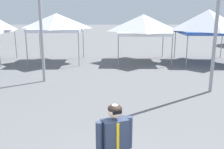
# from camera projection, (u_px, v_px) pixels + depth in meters

# --- Properties ---
(canopy_tent_behind_right) EXTENTS (3.34, 3.34, 3.18)m
(canopy_tent_behind_right) POSITION_uv_depth(u_px,v_px,m) (56.00, 22.00, 16.59)
(canopy_tent_behind_right) COLOR #9E9EA3
(canopy_tent_behind_right) RESTS_ON ground
(canopy_tent_behind_left) EXTENTS (3.57, 3.57, 3.12)m
(canopy_tent_behind_left) POSITION_uv_depth(u_px,v_px,m) (143.00, 24.00, 16.82)
(canopy_tent_behind_left) COLOR #9E9EA3
(canopy_tent_behind_left) RESTS_ON ground
(canopy_tent_far_right) EXTENTS (3.67, 3.67, 3.43)m
(canopy_tent_far_right) POSITION_uv_depth(u_px,v_px,m) (208.00, 22.00, 16.48)
(canopy_tent_far_right) COLOR #9E9EA3
(canopy_tent_far_right) RESTS_ON ground
(person_foreground) EXTENTS (0.61, 0.38, 1.78)m
(person_foreground) POSITION_uv_depth(u_px,v_px,m) (115.00, 147.00, 4.23)
(person_foreground) COLOR #33384C
(person_foreground) RESTS_ON ground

